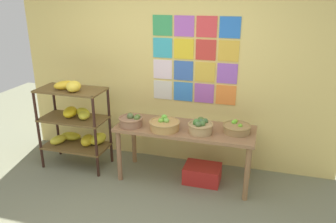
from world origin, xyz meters
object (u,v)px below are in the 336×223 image
at_px(banana_shelf_unit, 76,120).
at_px(fruit_basket_left, 201,126).
at_px(display_table, 185,134).
at_px(fruit_basket_right, 131,120).
at_px(produce_crate_under_table, 202,174).
at_px(fruit_basket_centre, 237,128).
at_px(fruit_basket_back_right, 165,124).

bearing_deg(banana_shelf_unit, fruit_basket_left, -2.61).
distance_m(display_table, fruit_basket_right, 0.69).
bearing_deg(produce_crate_under_table, fruit_basket_centre, 2.61).
bearing_deg(fruit_basket_left, fruit_basket_back_right, -177.43).
xyz_separation_m(fruit_basket_left, fruit_basket_right, (-0.87, -0.03, -0.01)).
bearing_deg(fruit_basket_right, fruit_basket_centre, 7.27).
relative_size(fruit_basket_back_right, fruit_basket_centre, 1.11).
xyz_separation_m(fruit_basket_left, produce_crate_under_table, (0.02, 0.12, -0.70)).
bearing_deg(fruit_basket_centre, fruit_basket_back_right, -169.48).
distance_m(banana_shelf_unit, produce_crate_under_table, 1.82).
relative_size(fruit_basket_left, produce_crate_under_table, 0.65).
height_order(display_table, produce_crate_under_table, display_table).
height_order(display_table, fruit_basket_right, fruit_basket_right).
height_order(fruit_basket_right, fruit_basket_centre, fruit_basket_right).
bearing_deg(fruit_basket_back_right, produce_crate_under_table, 16.92).
bearing_deg(display_table, fruit_basket_right, -168.32).
bearing_deg(fruit_basket_centre, fruit_basket_left, -161.43).
xyz_separation_m(display_table, fruit_basket_right, (-0.65, -0.14, 0.16)).
bearing_deg(fruit_basket_centre, display_table, -177.49).
relative_size(display_table, fruit_basket_right, 5.57).
bearing_deg(banana_shelf_unit, fruit_basket_right, -6.98).
bearing_deg(fruit_basket_back_right, display_table, 29.96).
height_order(banana_shelf_unit, fruit_basket_right, banana_shelf_unit).
relative_size(fruit_basket_left, fruit_basket_centre, 0.89).
xyz_separation_m(banana_shelf_unit, fruit_basket_right, (0.84, -0.10, 0.12)).
bearing_deg(display_table, banana_shelf_unit, -178.78).
xyz_separation_m(banana_shelf_unit, produce_crate_under_table, (1.73, 0.04, -0.56)).
height_order(fruit_basket_right, produce_crate_under_table, fruit_basket_right).
bearing_deg(display_table, fruit_basket_centre, 2.51).
distance_m(display_table, produce_crate_under_table, 0.57).
distance_m(banana_shelf_unit, fruit_basket_left, 1.72).
height_order(fruit_basket_back_right, fruit_basket_right, fruit_basket_right).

